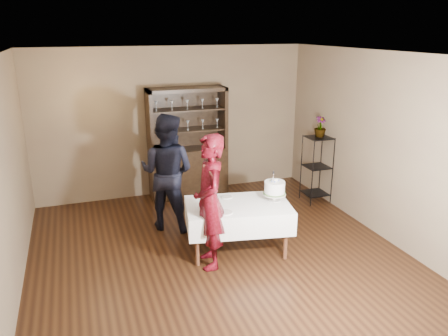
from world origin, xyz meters
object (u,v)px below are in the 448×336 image
Objects in this scene: china_hutch at (188,161)px; cake at (275,189)px; plant_etagere at (317,167)px; man at (167,172)px; cake_table at (238,215)px; potted_plant at (320,127)px; woman at (210,202)px.

china_hutch is 4.55× the size of cake.
man is (-2.72, -0.18, 0.25)m from plant_etagere.
china_hutch is 2.32m from cake_table.
cake_table is at bearing -147.47° from potted_plant.
woman is 1.01m from cake.
plant_etagere is 2.88m from woman.
man is at bearing -117.63° from china_hutch.
cake is (0.53, -0.04, 0.34)m from cake_table.
plant_etagere reaches higher than cake_table.
woman is at bearing -154.55° from cake_table.
cake is (1.00, 0.19, -0.01)m from woman.
cake_table is at bearing 121.61° from woman.
plant_etagere is 2.36m from cake_table.
cake is at bearing -138.32° from potted_plant.
china_hutch is 1.11× the size of man.
cake is at bearing 173.38° from man.
cake_table is (-1.98, -1.27, -0.11)m from plant_etagere.
man is at bearing 138.36° from cake.
woman is 2.94m from potted_plant.
woman is at bearing 136.60° from man.
cake_table is 0.87× the size of woman.
potted_plant is at bearing -141.00° from man.
china_hutch is 1.13× the size of woman.
woman reaches higher than cake_table.
china_hutch is at bearing 153.66° from potted_plant.
china_hutch reaches higher than cake_table.
man is at bearing -162.27° from woman.
plant_etagere is at bearing 32.55° from cake_table.
china_hutch reaches higher than cake.
plant_etagere is 1.97m from cake.
man is 1.69m from cake.
cake_table is at bearing 175.87° from cake.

